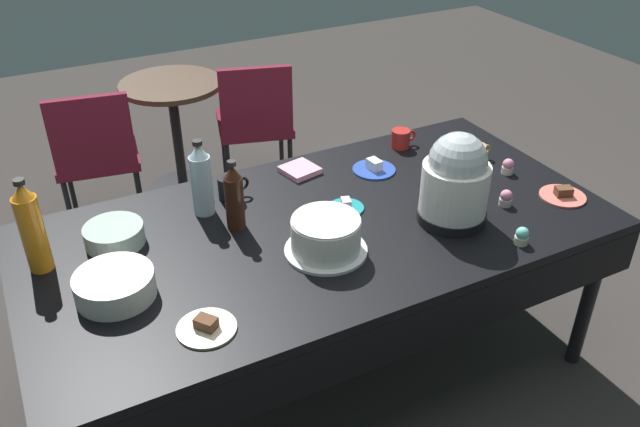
% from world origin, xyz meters
% --- Properties ---
extents(ground, '(9.00, 9.00, 0.00)m').
position_xyz_m(ground, '(0.00, 0.00, 0.00)').
color(ground, '#383330').
extents(potluck_table, '(2.20, 1.10, 0.75)m').
position_xyz_m(potluck_table, '(0.00, 0.00, 0.69)').
color(potluck_table, black).
rests_on(potluck_table, ground).
extents(frosted_layer_cake, '(0.30, 0.30, 0.14)m').
position_xyz_m(frosted_layer_cake, '(-0.06, -0.16, 0.82)').
color(frosted_layer_cake, silver).
rests_on(frosted_layer_cake, potluck_table).
extents(slow_cooker, '(0.26, 0.26, 0.36)m').
position_xyz_m(slow_cooker, '(0.46, -0.20, 0.92)').
color(slow_cooker, black).
rests_on(slow_cooker, potluck_table).
extents(glass_salad_bowl, '(0.21, 0.21, 0.07)m').
position_xyz_m(glass_salad_bowl, '(-0.71, 0.23, 0.79)').
color(glass_salad_bowl, '#B2C6BC').
rests_on(glass_salad_bowl, potluck_table).
extents(ceramic_snack_bowl, '(0.26, 0.26, 0.08)m').
position_xyz_m(ceramic_snack_bowl, '(-0.78, -0.07, 0.79)').
color(ceramic_snack_bowl, silver).
rests_on(ceramic_snack_bowl, potluck_table).
extents(dessert_plate_cobalt, '(0.19, 0.19, 0.05)m').
position_xyz_m(dessert_plate_cobalt, '(0.41, 0.27, 0.76)').
color(dessert_plate_cobalt, '#2D4CB2').
rests_on(dessert_plate_cobalt, potluck_table).
extents(dessert_plate_coral, '(0.18, 0.18, 0.04)m').
position_xyz_m(dessert_plate_coral, '(0.96, -0.27, 0.76)').
color(dessert_plate_coral, '#E07266').
rests_on(dessert_plate_coral, potluck_table).
extents(dessert_plate_cream, '(0.18, 0.18, 0.04)m').
position_xyz_m(dessert_plate_cream, '(-0.57, -0.36, 0.76)').
color(dessert_plate_cream, beige).
rests_on(dessert_plate_cream, potluck_table).
extents(dessert_plate_teal, '(0.14, 0.14, 0.04)m').
position_xyz_m(dessert_plate_teal, '(0.14, 0.06, 0.76)').
color(dessert_plate_teal, teal).
rests_on(dessert_plate_teal, potluck_table).
extents(cupcake_vanilla, '(0.05, 0.05, 0.07)m').
position_xyz_m(cupcake_vanilla, '(0.90, -0.01, 0.78)').
color(cupcake_vanilla, beige).
rests_on(cupcake_vanilla, potluck_table).
extents(cupcake_lemon, '(0.05, 0.05, 0.07)m').
position_xyz_m(cupcake_lemon, '(0.59, -0.44, 0.78)').
color(cupcake_lemon, beige).
rests_on(cupcake_lemon, potluck_table).
extents(cupcake_berry, '(0.05, 0.05, 0.07)m').
position_xyz_m(cupcake_berry, '(0.72, -0.21, 0.78)').
color(cupcake_berry, beige).
rests_on(cupcake_berry, potluck_table).
extents(soda_bottle_water, '(0.08, 0.08, 0.31)m').
position_xyz_m(soda_bottle_water, '(-0.36, 0.29, 0.89)').
color(soda_bottle_water, silver).
rests_on(soda_bottle_water, potluck_table).
extents(soda_bottle_orange_juice, '(0.08, 0.08, 0.35)m').
position_xyz_m(soda_bottle_orange_juice, '(-0.97, 0.20, 0.91)').
color(soda_bottle_orange_juice, orange).
rests_on(soda_bottle_orange_juice, potluck_table).
extents(soda_bottle_cola, '(0.07, 0.07, 0.28)m').
position_xyz_m(soda_bottle_cola, '(-0.28, 0.13, 0.88)').
color(soda_bottle_cola, '#33190F').
rests_on(soda_bottle_cola, potluck_table).
extents(coffee_mug_black, '(0.13, 0.09, 0.10)m').
position_xyz_m(coffee_mug_black, '(-0.23, 0.34, 0.80)').
color(coffee_mug_black, black).
rests_on(coffee_mug_black, potluck_table).
extents(coffee_mug_red, '(0.12, 0.09, 0.08)m').
position_xyz_m(coffee_mug_red, '(0.64, 0.41, 0.79)').
color(coffee_mug_red, '#B2231E').
rests_on(coffee_mug_red, potluck_table).
extents(coffee_mug_tan, '(0.12, 0.08, 0.08)m').
position_xyz_m(coffee_mug_tan, '(0.85, 0.14, 0.79)').
color(coffee_mug_tan, tan).
rests_on(coffee_mug_tan, potluck_table).
extents(paper_napkin_stack, '(0.17, 0.17, 0.02)m').
position_xyz_m(paper_napkin_stack, '(0.11, 0.41, 0.76)').
color(paper_napkin_stack, pink).
rests_on(paper_napkin_stack, potluck_table).
extents(maroon_chair_left, '(0.50, 0.50, 0.85)m').
position_xyz_m(maroon_chair_left, '(-0.56, 1.57, 0.49)').
color(maroon_chair_left, maroon).
rests_on(maroon_chair_left, ground).
extents(maroon_chair_right, '(0.54, 0.54, 0.85)m').
position_xyz_m(maroon_chair_right, '(0.38, 1.58, 0.49)').
color(maroon_chair_right, maroon).
rests_on(maroon_chair_right, ground).
extents(round_cafe_table, '(0.60, 0.60, 0.72)m').
position_xyz_m(round_cafe_table, '(-0.05, 1.80, 0.50)').
color(round_cafe_table, '#473323').
rests_on(round_cafe_table, ground).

